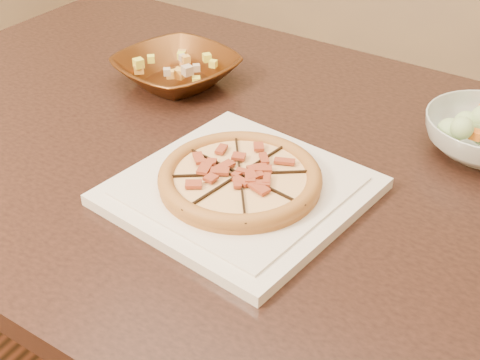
% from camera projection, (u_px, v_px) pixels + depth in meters
% --- Properties ---
extents(dining_table, '(1.55, 1.05, 0.75)m').
position_uv_depth(dining_table, '(236.00, 191.00, 1.19)').
color(dining_table, '#311A13').
rests_on(dining_table, floor).
extents(plate, '(0.38, 0.38, 0.02)m').
position_uv_depth(plate, '(240.00, 191.00, 1.01)').
color(plate, beige).
rests_on(plate, dining_table).
extents(pizza, '(0.25, 0.25, 0.03)m').
position_uv_depth(pizza, '(240.00, 178.00, 0.99)').
color(pizza, '#AA6328').
rests_on(pizza, plate).
extents(bronze_bowl, '(0.28, 0.28, 0.06)m').
position_uv_depth(bronze_bowl, '(177.00, 71.00, 1.32)').
color(bronze_bowl, brown).
rests_on(bronze_bowl, dining_table).
extents(mixed_dish, '(0.08, 0.11, 0.03)m').
position_uv_depth(mixed_dish, '(175.00, 50.00, 1.29)').
color(mixed_dish, tan).
rests_on(mixed_dish, bronze_bowl).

